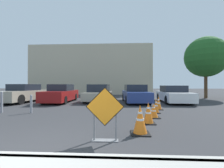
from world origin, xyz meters
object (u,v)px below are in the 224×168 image
at_px(parked_car_nearest, 24,94).
at_px(parked_car_third, 99,94).
at_px(traffic_cone_fifth, 159,103).
at_px(traffic_cone_second, 148,113).
at_px(bollard_second, 2,102).
at_px(traffic_cone_third, 153,111).
at_px(parked_car_fourth, 135,94).
at_px(traffic_cone_fourth, 156,106).
at_px(road_closed_sign, 105,112).
at_px(parked_car_fifth, 173,94).
at_px(parked_car_second, 61,94).
at_px(bollard_nearest, 31,103).
at_px(traffic_cone_nearest, 140,120).

bearing_deg(parked_car_nearest, parked_car_third, -169.71).
distance_m(traffic_cone_fifth, parked_car_nearest, 10.56).
relative_size(traffic_cone_second, bollard_second, 0.72).
height_order(traffic_cone_third, parked_car_nearest, parked_car_nearest).
relative_size(traffic_cone_fifth, parked_car_fourth, 0.17).
height_order(traffic_cone_third, traffic_cone_fourth, traffic_cone_fourth).
bearing_deg(road_closed_sign, parked_car_fifth, 61.49).
xyz_separation_m(traffic_cone_fourth, parked_car_third, (-3.59, 5.04, 0.31)).
relative_size(parked_car_second, bollard_nearest, 5.11).
bearing_deg(parked_car_fifth, road_closed_sign, 63.97).
xyz_separation_m(road_closed_sign, parked_car_third, (-1.42, 8.90, -0.06)).
bearing_deg(parked_car_fifth, traffic_cone_third, 66.22).
distance_m(traffic_cone_second, bollard_nearest, 5.70).
bearing_deg(parked_car_fourth, road_closed_sign, 75.78).
xyz_separation_m(parked_car_nearest, parked_car_third, (6.07, 0.73, -0.03)).
relative_size(traffic_cone_second, parked_car_second, 0.17).
relative_size(road_closed_sign, traffic_cone_fourth, 1.82).
height_order(traffic_cone_fourth, bollard_nearest, bollard_nearest).
height_order(parked_car_fifth, bollard_nearest, parked_car_fifth).
height_order(traffic_cone_nearest, traffic_cone_second, traffic_cone_nearest).
bearing_deg(bollard_nearest, parked_car_fifth, 30.06).
height_order(parked_car_nearest, parked_car_second, parked_car_nearest).
relative_size(parked_car_nearest, parked_car_second, 1.01).
bearing_deg(road_closed_sign, traffic_cone_fourth, 60.73).
height_order(traffic_cone_second, bollard_nearest, bollard_nearest).
distance_m(traffic_cone_fourth, parked_car_nearest, 10.57).
xyz_separation_m(traffic_cone_nearest, parked_car_nearest, (-8.43, 7.54, 0.29)).
bearing_deg(traffic_cone_nearest, parked_car_second, 124.91).
distance_m(traffic_cone_nearest, parked_car_fourth, 7.91).
height_order(traffic_cone_fourth, parked_car_third, parked_car_third).
height_order(traffic_cone_third, traffic_cone_fifth, traffic_cone_fifth).
relative_size(traffic_cone_second, parked_car_nearest, 0.16).
relative_size(traffic_cone_nearest, parked_car_second, 0.18).
bearing_deg(traffic_cone_third, traffic_cone_second, -112.29).
distance_m(traffic_cone_fourth, traffic_cone_fifth, 1.10).
bearing_deg(parked_car_third, road_closed_sign, 102.06).
height_order(traffic_cone_fourth, parked_car_fifth, parked_car_fifth).
bearing_deg(traffic_cone_nearest, traffic_cone_second, 68.92).
bearing_deg(traffic_cone_nearest, parked_car_third, 105.94).
bearing_deg(traffic_cone_fifth, parked_car_fifth, 60.21).
bearing_deg(parked_car_fifth, bollard_second, 28.68).
bearing_deg(traffic_cone_fifth, bollard_nearest, -168.28).
height_order(traffic_cone_third, bollard_nearest, bollard_nearest).
relative_size(traffic_cone_second, traffic_cone_third, 1.30).
bearing_deg(bollard_second, traffic_cone_fifth, 9.55).
distance_m(parked_car_second, bollard_second, 4.96).
height_order(traffic_cone_third, parked_car_third, parked_car_third).
xyz_separation_m(traffic_cone_second, parked_car_nearest, (-8.88, 6.37, 0.32)).
xyz_separation_m(traffic_cone_third, traffic_cone_fourth, (0.37, 1.08, 0.07)).
xyz_separation_m(traffic_cone_third, parked_car_fifth, (2.85, 5.77, 0.35)).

